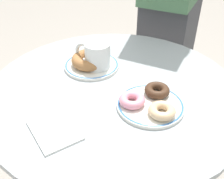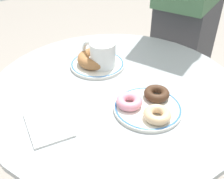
% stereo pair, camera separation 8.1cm
% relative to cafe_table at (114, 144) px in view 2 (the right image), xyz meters
% --- Properties ---
extents(cafe_table, '(0.79, 0.79, 0.74)m').
position_rel_cafe_table_xyz_m(cafe_table, '(0.00, 0.00, 0.00)').
color(cafe_table, '#999EA3').
rests_on(cafe_table, ground).
extents(plate_left, '(0.19, 0.19, 0.01)m').
position_rel_cafe_table_xyz_m(plate_left, '(-0.14, 0.01, 0.26)').
color(plate_left, white).
rests_on(plate_left, cafe_table).
extents(plate_right, '(0.19, 0.19, 0.01)m').
position_rel_cafe_table_xyz_m(plate_right, '(0.14, 0.03, 0.26)').
color(plate_right, white).
rests_on(plate_right, cafe_table).
extents(donut_cinnamon, '(0.13, 0.13, 0.04)m').
position_rel_cafe_table_xyz_m(donut_cinnamon, '(-0.14, 0.00, 0.29)').
color(donut_cinnamon, '#A36B3D').
rests_on(donut_cinnamon, plate_left).
extents(donut_glazed, '(0.10, 0.10, 0.02)m').
position_rel_cafe_table_xyz_m(donut_glazed, '(0.19, 0.02, 0.28)').
color(donut_glazed, '#E0B789').
rests_on(donut_glazed, plate_right).
extents(donut_chocolate, '(0.10, 0.10, 0.02)m').
position_rel_cafe_table_xyz_m(donut_chocolate, '(0.12, 0.07, 0.28)').
color(donut_chocolate, '#422819').
rests_on(donut_chocolate, plate_right).
extents(donut_pink_frosted, '(0.10, 0.10, 0.02)m').
position_rel_cafe_table_xyz_m(donut_pink_frosted, '(0.11, -0.02, 0.28)').
color(donut_pink_frosted, pink).
rests_on(donut_pink_frosted, plate_right).
extents(paper_napkin, '(0.14, 0.11, 0.01)m').
position_rel_cafe_table_xyz_m(paper_napkin, '(0.07, -0.24, 0.26)').
color(paper_napkin, white).
rests_on(paper_napkin, cafe_table).
extents(coffee_mug, '(0.12, 0.09, 0.10)m').
position_rel_cafe_table_xyz_m(coffee_mug, '(-0.12, 0.02, 0.31)').
color(coffee_mug, white).
rests_on(coffee_mug, cafe_table).
extents(person_figure, '(0.38, 0.45, 1.61)m').
position_rel_cafe_table_xyz_m(person_figure, '(-0.31, 0.56, 0.32)').
color(person_figure, '#3D3D42').
rests_on(person_figure, ground).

